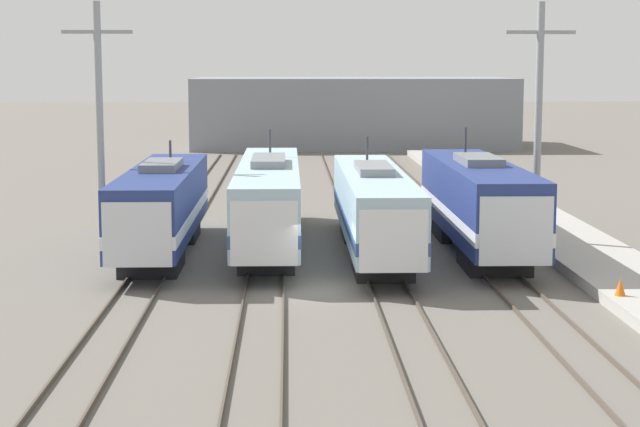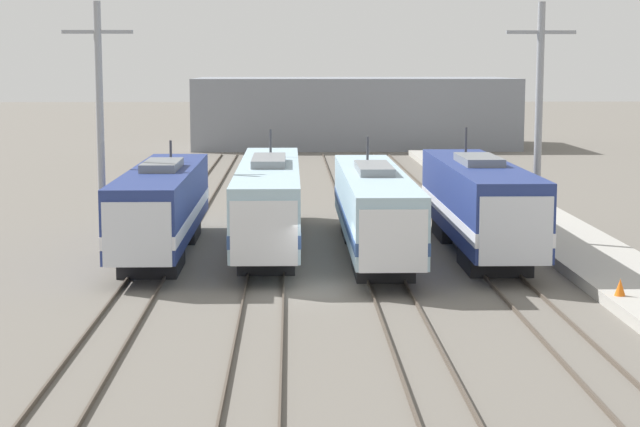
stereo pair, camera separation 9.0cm
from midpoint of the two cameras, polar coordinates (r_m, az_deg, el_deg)
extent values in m
plane|color=#666059|center=(40.12, 0.31, -4.12)|extent=(400.00, 400.00, 0.00)
cube|color=#4C4238|center=(40.58, -10.71, -4.01)|extent=(0.07, 120.00, 0.15)
cube|color=#4C4238|center=(40.38, -8.69, -4.03)|extent=(0.07, 120.00, 0.15)
cube|color=#4C4238|center=(40.11, -4.07, -4.03)|extent=(0.07, 120.00, 0.15)
cube|color=#4C4238|center=(40.08, -2.02, -4.03)|extent=(0.07, 120.00, 0.15)
cube|color=#4C4238|center=(40.19, 2.63, -4.00)|extent=(0.07, 120.00, 0.15)
cube|color=#4C4238|center=(40.32, 4.67, -3.98)|extent=(0.07, 120.00, 0.15)
cube|color=#4C4238|center=(40.81, 9.22, -3.91)|extent=(0.07, 120.00, 0.15)
cube|color=#4C4238|center=(41.10, 11.19, -3.87)|extent=(0.07, 120.00, 0.15)
cube|color=black|center=(44.23, -9.01, -2.45)|extent=(2.37, 3.54, 0.95)
cube|color=black|center=(52.10, -7.90, -0.85)|extent=(2.37, 3.54, 0.95)
cube|color=navy|center=(47.88, -8.46, 0.66)|extent=(2.78, 16.08, 2.86)
cube|color=silver|center=(47.95, -8.44, -0.02)|extent=(2.82, 16.12, 0.51)
cube|color=silver|center=(40.90, -9.61, -0.92)|extent=(2.56, 2.01, 2.43)
cube|color=black|center=(39.92, -9.81, -0.36)|extent=(2.18, 0.08, 0.68)
cube|color=slate|center=(47.70, -8.50, 2.57)|extent=(1.53, 4.02, 0.35)
cylinder|color=#38383D|center=(51.17, -8.04, 3.32)|extent=(0.12, 0.12, 1.02)
cube|color=#232326|center=(44.85, -2.90, -2.22)|extent=(2.33, 4.31, 0.95)
cube|color=#232326|center=(54.53, -2.69, -0.39)|extent=(2.33, 4.31, 0.95)
cube|color=#9EBCCC|center=(49.41, -2.80, 0.97)|extent=(2.74, 19.60, 2.88)
cube|color=navy|center=(49.49, -2.80, 0.31)|extent=(2.78, 19.64, 0.52)
cube|color=silver|center=(40.66, -3.04, -0.86)|extent=(2.52, 2.06, 2.44)
cube|color=black|center=(39.64, -3.07, -0.30)|extent=(2.14, 0.08, 0.68)
cube|color=gray|center=(49.24, -2.81, 2.84)|extent=(1.51, 4.90, 0.35)
cylinder|color=#38383D|center=(53.50, -2.73, 3.79)|extent=(0.12, 0.12, 1.36)
cube|color=#232326|center=(43.24, 3.27, -2.61)|extent=(2.30, 4.01, 0.95)
cube|color=#232326|center=(52.20, 2.41, -0.77)|extent=(2.30, 4.01, 0.95)
cube|color=#9EBCCC|center=(47.45, 2.82, 0.58)|extent=(2.70, 18.23, 2.71)
cube|color=navy|center=(47.52, 2.81, -0.07)|extent=(2.74, 18.27, 0.49)
cube|color=silver|center=(39.61, 3.71, -1.20)|extent=(2.48, 2.48, 2.30)
cube|color=black|center=(38.39, 3.88, -0.73)|extent=(2.11, 0.08, 0.65)
cube|color=gray|center=(47.27, 2.83, 2.42)|extent=(1.49, 4.56, 0.35)
cylinder|color=#38383D|center=(51.21, 2.48, 3.39)|extent=(0.12, 0.12, 1.32)
cube|color=black|center=(44.57, 9.21, -2.38)|extent=(2.54, 3.57, 0.95)
cube|color=black|center=(52.46, 7.54, -0.79)|extent=(2.54, 3.57, 0.95)
cube|color=navy|center=(48.22, 8.36, 0.83)|extent=(2.99, 16.24, 3.06)
cube|color=silver|center=(48.30, 8.34, 0.11)|extent=(3.03, 16.28, 0.55)
cube|color=silver|center=(41.17, 10.10, -0.75)|extent=(2.75, 1.88, 2.60)
cube|color=black|center=(40.26, 10.37, -0.13)|extent=(2.34, 0.08, 0.73)
cube|color=slate|center=(48.04, 8.40, 2.85)|extent=(1.64, 4.06, 0.35)
cylinder|color=#38383D|center=(51.51, 7.72, 3.80)|extent=(0.12, 0.12, 1.41)
cylinder|color=gray|center=(48.62, -11.71, 4.47)|extent=(0.34, 0.34, 11.14)
cube|color=gray|center=(48.56, -11.86, 9.46)|extent=(3.11, 0.16, 0.16)
cylinder|color=gray|center=(49.17, 11.50, 4.51)|extent=(0.34, 0.34, 11.14)
cube|color=gray|center=(49.11, 11.64, 9.45)|extent=(3.11, 0.16, 0.16)
cube|color=#A8A59E|center=(42.09, 16.32, -3.56)|extent=(4.00, 120.00, 0.45)
cone|color=orange|center=(38.51, 15.66, -3.80)|extent=(0.38, 0.38, 0.60)
cube|color=gray|center=(110.44, 1.69, 5.43)|extent=(32.08, 15.64, 6.99)
camera|label=1|loc=(0.04, -90.06, -0.01)|focal=60.00mm
camera|label=2|loc=(0.04, 89.94, 0.01)|focal=60.00mm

